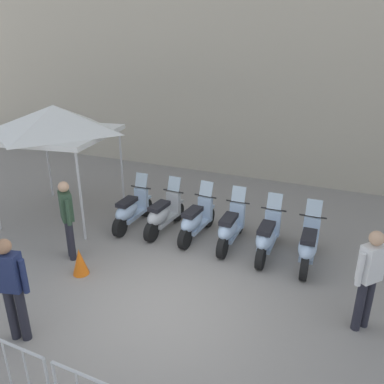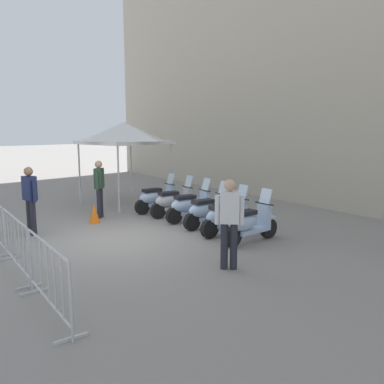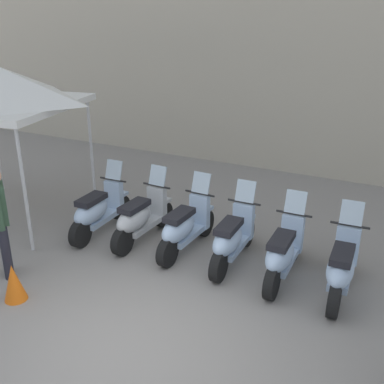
% 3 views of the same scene
% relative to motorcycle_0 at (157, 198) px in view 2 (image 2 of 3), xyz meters
% --- Properties ---
extents(ground_plane, '(120.00, 120.00, 0.00)m').
position_rel_motorcycle_0_xyz_m(ground_plane, '(1.63, -2.73, -0.45)').
color(ground_plane, gray).
extents(motorcycle_0, '(0.64, 1.72, 1.24)m').
position_rel_motorcycle_0_xyz_m(motorcycle_0, '(0.00, 0.00, 0.00)').
color(motorcycle_0, black).
rests_on(motorcycle_0, ground).
extents(motorcycle_1, '(0.72, 1.71, 1.24)m').
position_rel_motorcycle_0_xyz_m(motorcycle_1, '(0.85, -0.07, 0.00)').
color(motorcycle_1, black).
rests_on(motorcycle_1, ground).
extents(motorcycle_2, '(0.72, 1.70, 1.24)m').
position_rel_motorcycle_0_xyz_m(motorcycle_2, '(1.69, -0.21, 0.00)').
color(motorcycle_2, black).
rests_on(motorcycle_2, ground).
extents(motorcycle_3, '(0.65, 1.72, 1.24)m').
position_rel_motorcycle_0_xyz_m(motorcycle_3, '(2.52, -0.40, 0.00)').
color(motorcycle_3, black).
rests_on(motorcycle_3, ground).
extents(motorcycle_4, '(0.65, 1.72, 1.24)m').
position_rel_motorcycle_0_xyz_m(motorcycle_4, '(3.34, -0.64, 0.00)').
color(motorcycle_4, black).
rests_on(motorcycle_4, ground).
extents(motorcycle_5, '(0.62, 1.72, 1.24)m').
position_rel_motorcycle_0_xyz_m(motorcycle_5, '(4.17, -0.83, 0.00)').
color(motorcycle_5, black).
rests_on(motorcycle_5, ground).
extents(barrier_segment_2, '(1.94, 0.78, 1.07)m').
position_rel_motorcycle_0_xyz_m(barrier_segment_2, '(2.16, -5.40, 0.07)').
color(barrier_segment_2, '#B2B5B7').
rests_on(barrier_segment_2, ground).
extents(barrier_segment_3, '(1.94, 0.78, 1.07)m').
position_rel_motorcycle_0_xyz_m(barrier_segment_3, '(4.18, -5.79, 0.07)').
color(barrier_segment_3, '#B2B5B7').
rests_on(barrier_segment_3, ground).
extents(officer_near_row_end, '(0.40, 0.44, 1.73)m').
position_rel_motorcycle_0_xyz_m(officer_near_row_end, '(-0.70, -1.67, 0.53)').
color(officer_near_row_end, '#23232D').
rests_on(officer_near_row_end, ground).
extents(officer_mid_plaza, '(0.55, 0.25, 1.73)m').
position_rel_motorcycle_0_xyz_m(officer_mid_plaza, '(-0.24, -4.01, 0.53)').
color(officer_mid_plaza, '#23232D').
rests_on(officer_mid_plaza, ground).
extents(officer_by_barriers, '(0.45, 0.40, 1.73)m').
position_rel_motorcycle_0_xyz_m(officer_by_barriers, '(4.92, -2.55, 0.53)').
color(officer_by_barriers, '#23232D').
rests_on(officer_by_barriers, ground).
extents(canopy_tent, '(2.57, 2.57, 2.91)m').
position_rel_motorcycle_0_xyz_m(canopy_tent, '(-1.98, 0.29, 2.06)').
color(canopy_tent, silver).
rests_on(canopy_tent, ground).
extents(traffic_cone, '(0.32, 0.32, 0.55)m').
position_rel_motorcycle_0_xyz_m(traffic_cone, '(-0.21, -2.19, -0.18)').
color(traffic_cone, orange).
rests_on(traffic_cone, ground).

